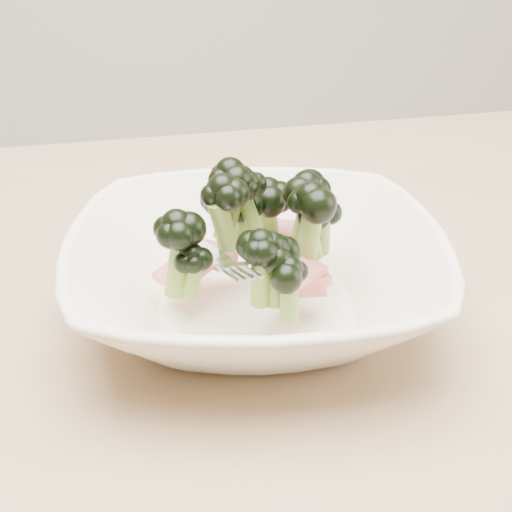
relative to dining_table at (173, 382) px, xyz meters
name	(u,v)px	position (x,y,z in m)	size (l,w,h in m)	color
dining_table	(173,382)	(0.00, 0.00, 0.00)	(1.20, 0.80, 0.75)	tan
broccoli_dish	(256,268)	(0.06, -0.06, 0.14)	(0.33, 0.33, 0.13)	silver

